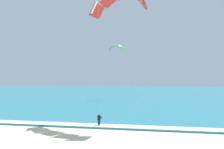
# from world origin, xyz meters

# --- Properties ---
(sea) EXTENTS (200.00, 120.00, 0.20)m
(sea) POSITION_xyz_m (0.00, 71.86, 0.10)
(sea) COLOR teal
(sea) RESTS_ON ground
(surf_foam) EXTENTS (200.00, 1.86, 0.04)m
(surf_foam) POSITION_xyz_m (0.00, 12.86, 0.22)
(surf_foam) COLOR white
(surf_foam) RESTS_ON sea
(surfboard) EXTENTS (0.85, 1.47, 0.09)m
(surfboard) POSITION_xyz_m (-4.00, 12.83, 0.03)
(surfboard) COLOR white
(surfboard) RESTS_ON ground
(kitesurfer) EXTENTS (0.63, 0.62, 1.69)m
(kitesurfer) POSITION_xyz_m (-3.99, 12.85, 0.94)
(kitesurfer) COLOR black
(kitesurfer) RESTS_ON ground
(kite_primary) EXTENTS (8.50, 5.68, 16.75)m
(kite_primary) POSITION_xyz_m (-2.14, 16.60, 16.57)
(kite_primary) COLOR red
(kite_distant) EXTENTS (4.80, 1.91, 1.76)m
(kite_distant) POSITION_xyz_m (-7.79, 48.31, 14.37)
(kite_distant) COLOR green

